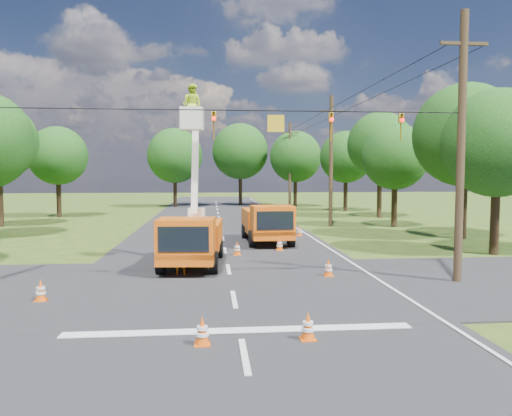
{
  "coord_description": "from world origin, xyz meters",
  "views": [
    {
      "loc": [
        -0.72,
        -15.75,
        4.08
      ],
      "look_at": [
        1.2,
        5.39,
        2.6
      ],
      "focal_mm": 35.0,
      "sensor_mm": 36.0,
      "label": 1
    }
  ],
  "objects": [
    {
      "name": "bucket_truck",
      "position": [
        -1.56,
        6.11,
        1.72
      ],
      "size": [
        2.81,
        6.28,
        8.0
      ],
      "rotation": [
        0.0,
        0.0,
        -0.07
      ],
      "color": "#DE530F",
      "rests_on": "ground"
    },
    {
      "name": "traffic_cone_2",
      "position": [
        0.57,
        8.76,
        0.36
      ],
      "size": [
        0.38,
        0.38,
        0.71
      ],
      "color": "#E6550C",
      "rests_on": "ground"
    },
    {
      "name": "traffic_cone_3",
      "position": [
        2.86,
        9.99,
        0.36
      ],
      "size": [
        0.38,
        0.38,
        0.71
      ],
      "color": "#E6550C",
      "rests_on": "ground"
    },
    {
      "name": "traffic_cone_1",
      "position": [
        1.61,
        -4.01,
        0.36
      ],
      "size": [
        0.38,
        0.38,
        0.71
      ],
      "color": "#E6550C",
      "rests_on": "ground"
    },
    {
      "name": "road_cross",
      "position": [
        0.0,
        2.0,
        0.0
      ],
      "size": [
        56.0,
        10.0,
        0.07
      ],
      "primitive_type": "cube",
      "color": "black",
      "rests_on": "ground"
    },
    {
      "name": "pole_right_near",
      "position": [
        8.5,
        2.0,
        5.11
      ],
      "size": [
        1.8,
        0.3,
        10.0
      ],
      "color": "#4C3823",
      "rests_on": "ground"
    },
    {
      "name": "edge_line",
      "position": [
        5.6,
        20.0,
        0.0
      ],
      "size": [
        0.12,
        90.0,
        0.02
      ],
      "primitive_type": "cube",
      "color": "silver",
      "rests_on": "ground"
    },
    {
      "name": "tree_far_c",
      "position": [
        9.5,
        44.0,
        6.06
      ],
      "size": [
        6.2,
        6.2,
        9.18
      ],
      "color": "#382616",
      "rests_on": "ground"
    },
    {
      "name": "ground",
      "position": [
        0.0,
        20.0,
        0.0
      ],
      "size": [
        140.0,
        140.0,
        0.0
      ],
      "primitive_type": "plane",
      "color": "#2B4815",
      "rests_on": "ground"
    },
    {
      "name": "road_main",
      "position": [
        0.0,
        20.0,
        0.0
      ],
      "size": [
        12.0,
        100.0,
        0.06
      ],
      "primitive_type": "cube",
      "color": "black",
      "rests_on": "ground"
    },
    {
      "name": "ground_worker",
      "position": [
        -1.93,
        4.18,
        0.82
      ],
      "size": [
        0.61,
        0.41,
        1.64
      ],
      "primitive_type": "imported",
      "rotation": [
        0.0,
        0.0,
        0.03
      ],
      "color": "orange",
      "rests_on": "ground"
    },
    {
      "name": "traffic_cone_7",
      "position": [
        4.99,
        15.98,
        0.36
      ],
      "size": [
        0.38,
        0.38,
        0.71
      ],
      "color": "#E6550C",
      "rests_on": "ground"
    },
    {
      "name": "traffic_cone_4",
      "position": [
        -6.13,
        0.41,
        0.36
      ],
      "size": [
        0.38,
        0.38,
        0.71
      ],
      "color": "#E6550C",
      "rests_on": "ground"
    },
    {
      "name": "distant_car",
      "position": [
        4.01,
        26.2,
        0.69
      ],
      "size": [
        2.09,
        4.19,
        1.37
      ],
      "primitive_type": "imported",
      "rotation": [
        0.0,
        0.0,
        0.12
      ],
      "color": "black",
      "rests_on": "ground"
    },
    {
      "name": "second_truck",
      "position": [
        2.54,
        13.0,
        1.21
      ],
      "size": [
        2.67,
        6.29,
        2.32
      ],
      "rotation": [
        0.0,
        0.0,
        0.04
      ],
      "color": "#DE530F",
      "rests_on": "ground"
    },
    {
      "name": "tree_right_c",
      "position": [
        13.2,
        21.0,
        5.31
      ],
      "size": [
        5.0,
        5.0,
        7.83
      ],
      "color": "#382616",
      "rests_on": "ground"
    },
    {
      "name": "tree_far_a",
      "position": [
        -5.0,
        45.0,
        6.19
      ],
      "size": [
        6.6,
        6.6,
        9.5
      ],
      "color": "#382616",
      "rests_on": "ground"
    },
    {
      "name": "traffic_cone_0",
      "position": [
        -0.94,
        -4.15,
        0.36
      ],
      "size": [
        0.38,
        0.38,
        0.71
      ],
      "color": "#E6550C",
      "rests_on": "ground"
    },
    {
      "name": "tree_right_d",
      "position": [
        14.8,
        29.0,
        6.68
      ],
      "size": [
        6.0,
        6.0,
        9.7
      ],
      "color": "#382616",
      "rests_on": "ground"
    },
    {
      "name": "tree_right_b",
      "position": [
        15.0,
        14.0,
        6.43
      ],
      "size": [
        6.4,
        6.4,
        9.65
      ],
      "color": "#382616",
      "rests_on": "ground"
    },
    {
      "name": "signal_span",
      "position": [
        2.23,
        1.99,
        5.88
      ],
      "size": [
        18.0,
        0.29,
        1.07
      ],
      "color": "black",
      "rests_on": "ground"
    },
    {
      "name": "pole_right_far",
      "position": [
        8.5,
        42.0,
        5.11
      ],
      "size": [
        1.8,
        0.3,
        10.0
      ],
      "color": "#4C3823",
      "rests_on": "ground"
    },
    {
      "name": "tree_left_f",
      "position": [
        -14.8,
        32.0,
        5.69
      ],
      "size": [
        5.4,
        5.4,
        8.4
      ],
      "color": "#382616",
      "rests_on": "ground"
    },
    {
      "name": "pole_right_mid",
      "position": [
        8.5,
        22.0,
        5.11
      ],
      "size": [
        1.8,
        0.3,
        10.0
      ],
      "color": "#4C3823",
      "rests_on": "ground"
    },
    {
      "name": "tree_right_a",
      "position": [
        13.5,
        8.0,
        5.56
      ],
      "size": [
        5.4,
        5.4,
        8.28
      ],
      "color": "#382616",
      "rests_on": "ground"
    },
    {
      "name": "stop_bar",
      "position": [
        0.0,
        -3.2,
        0.0
      ],
      "size": [
        9.0,
        0.45,
        0.02
      ],
      "primitive_type": "cube",
      "color": "silver",
      "rests_on": "ground"
    },
    {
      "name": "tree_right_e",
      "position": [
        13.8,
        37.0,
        5.81
      ],
      "size": [
        5.6,
        5.6,
        8.63
      ],
      "color": "#382616",
      "rests_on": "ground"
    },
    {
      "name": "tree_far_b",
      "position": [
        3.0,
        47.0,
        6.81
      ],
      "size": [
        7.0,
        7.0,
        10.32
      ],
      "color": "#382616",
      "rests_on": "ground"
    },
    {
      "name": "traffic_cone_8",
      "position": [
        3.88,
        3.33,
        0.36
      ],
      "size": [
        0.38,
        0.38,
        0.71
      ],
      "color": "#E6550C",
      "rests_on": "ground"
    }
  ]
}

